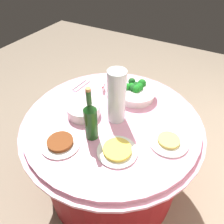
# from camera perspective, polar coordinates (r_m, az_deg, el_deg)

# --- Properties ---
(ground_plane) EXTENTS (6.00, 6.00, 0.00)m
(ground_plane) POSITION_cam_1_polar(r_m,az_deg,el_deg) (1.95, 0.00, -17.78)
(ground_plane) COLOR gray
(buffet_table) EXTENTS (1.16, 1.16, 0.74)m
(buffet_table) POSITION_cam_1_polar(r_m,az_deg,el_deg) (1.64, 0.00, -10.99)
(buffet_table) COLOR maroon
(buffet_table) RESTS_ON ground_plane
(broccoli_bowl) EXTENTS (0.28, 0.28, 0.10)m
(broccoli_bowl) POSITION_cam_1_polar(r_m,az_deg,el_deg) (1.52, 6.28, 5.41)
(broccoli_bowl) COLOR white
(broccoli_bowl) RESTS_ON buffet_table
(plate_stack) EXTENTS (0.21, 0.21, 0.07)m
(plate_stack) POSITION_cam_1_polar(r_m,az_deg,el_deg) (1.38, -7.53, 0.62)
(plate_stack) COLOR white
(plate_stack) RESTS_ON buffet_table
(wine_bottle) EXTENTS (0.07, 0.07, 0.34)m
(wine_bottle) POSITION_cam_1_polar(r_m,az_deg,el_deg) (1.17, -5.65, -2.07)
(wine_bottle) COLOR #174618
(wine_bottle) RESTS_ON buffet_table
(decorative_fruit_vase) EXTENTS (0.11, 0.11, 0.34)m
(decorative_fruit_vase) POSITION_cam_1_polar(r_m,az_deg,el_deg) (1.26, 1.24, 3.75)
(decorative_fruit_vase) COLOR silver
(decorative_fruit_vase) RESTS_ON buffet_table
(serving_tongs) EXTENTS (0.17, 0.05, 0.01)m
(serving_tongs) POSITION_cam_1_polar(r_m,az_deg,el_deg) (1.66, -8.35, 6.86)
(serving_tongs) COLOR silver
(serving_tongs) RESTS_ON buffet_table
(food_plate_noodles) EXTENTS (0.22, 0.22, 0.03)m
(food_plate_noodles) POSITION_cam_1_polar(r_m,az_deg,el_deg) (1.26, 14.69, -7.53)
(food_plate_noodles) COLOR white
(food_plate_noodles) RESTS_ON buffet_table
(food_plate_fried_egg) EXTENTS (0.22, 0.22, 0.03)m
(food_plate_fried_egg) POSITION_cam_1_polar(r_m,az_deg,el_deg) (1.17, 1.38, -10.14)
(food_plate_fried_egg) COLOR white
(food_plate_fried_egg) RESTS_ON buffet_table
(food_plate_stir_fry) EXTENTS (0.22, 0.22, 0.03)m
(food_plate_stir_fry) POSITION_cam_1_polar(r_m,az_deg,el_deg) (1.24, -13.46, -7.94)
(food_plate_stir_fry) COLOR white
(food_plate_stir_fry) RESTS_ON buffet_table
(label_placard_front) EXTENTS (0.05, 0.02, 0.05)m
(label_placard_front) POSITION_cam_1_polar(r_m,az_deg,el_deg) (1.58, -2.27, 6.58)
(label_placard_front) COLOR white
(label_placard_front) RESTS_ON buffet_table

